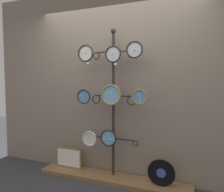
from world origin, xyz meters
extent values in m
plane|color=#333338|center=(0.00, 0.00, 0.00)|extent=(12.00, 12.00, 0.00)
cube|color=gray|center=(0.00, 0.57, 1.40)|extent=(4.40, 0.04, 2.80)
cube|color=brown|center=(0.00, 0.35, 0.03)|extent=(2.20, 0.36, 0.06)
cylinder|color=#282623|center=(0.00, 0.41, 0.01)|extent=(0.37, 0.37, 0.02)
cylinder|color=#282623|center=(0.00, 0.41, 1.04)|extent=(0.04, 0.04, 2.04)
sphere|color=#282623|center=(0.00, 0.41, 2.10)|extent=(0.07, 0.07, 0.07)
cylinder|color=#282623|center=(-0.13, 0.41, 1.82)|extent=(0.26, 0.02, 0.02)
torus|color=#282623|center=(-0.26, 0.41, 1.77)|extent=(0.11, 0.02, 0.11)
cylinder|color=#282623|center=(0.13, 0.41, 1.82)|extent=(0.26, 0.02, 0.02)
torus|color=#282623|center=(0.26, 0.41, 1.77)|extent=(0.11, 0.02, 0.11)
cylinder|color=#282623|center=(-0.13, 0.41, 1.20)|extent=(0.27, 0.02, 0.02)
torus|color=#282623|center=(-0.27, 0.41, 1.15)|extent=(0.13, 0.02, 0.13)
cylinder|color=#282623|center=(0.13, 0.41, 1.20)|extent=(0.27, 0.02, 0.02)
torus|color=#282623|center=(0.27, 0.41, 1.15)|extent=(0.13, 0.02, 0.13)
cylinder|color=#282623|center=(-0.16, 0.41, 0.59)|extent=(0.33, 0.02, 0.02)
torus|color=#282623|center=(-0.33, 0.41, 0.56)|extent=(0.09, 0.02, 0.09)
cylinder|color=#282623|center=(0.16, 0.41, 0.59)|extent=(0.33, 0.02, 0.02)
torus|color=#282623|center=(0.33, 0.41, 0.56)|extent=(0.09, 0.02, 0.09)
cylinder|color=silver|center=(-0.38, 0.31, 1.80)|extent=(0.22, 0.02, 0.22)
torus|color=#262628|center=(-0.38, 0.30, 1.80)|extent=(0.24, 0.02, 0.24)
cylinder|color=#262628|center=(-0.38, 0.30, 1.80)|extent=(0.01, 0.01, 0.01)
cube|color=silver|center=(-0.37, 0.29, 1.82)|extent=(0.03, 0.00, 0.05)
cube|color=silver|center=(-0.41, 0.29, 1.82)|extent=(0.08, 0.00, 0.05)
cylinder|color=silver|center=(0.03, 0.34, 1.77)|extent=(0.21, 0.02, 0.21)
torus|color=#262628|center=(0.03, 0.32, 1.77)|extent=(0.23, 0.02, 0.23)
cylinder|color=#262628|center=(0.03, 0.32, 1.77)|extent=(0.01, 0.01, 0.01)
cube|color=silver|center=(0.01, 0.32, 1.79)|extent=(0.05, 0.00, 0.03)
cube|color=silver|center=(0.02, 0.32, 1.73)|extent=(0.02, 0.00, 0.08)
cylinder|color=silver|center=(0.33, 0.32, 1.82)|extent=(0.20, 0.02, 0.20)
torus|color=#262628|center=(0.33, 0.30, 1.82)|extent=(0.23, 0.02, 0.23)
cylinder|color=#262628|center=(0.33, 0.30, 1.82)|extent=(0.01, 0.01, 0.01)
cube|color=silver|center=(0.31, 0.30, 1.80)|extent=(0.05, 0.00, 0.04)
cube|color=silver|center=(0.37, 0.30, 1.80)|extent=(0.08, 0.00, 0.03)
cylinder|color=#4C84B2|center=(-0.41, 0.32, 1.19)|extent=(0.20, 0.02, 0.20)
torus|color=#262628|center=(-0.41, 0.30, 1.19)|extent=(0.22, 0.02, 0.22)
cylinder|color=#262628|center=(-0.41, 0.30, 1.19)|extent=(0.01, 0.01, 0.01)
cube|color=silver|center=(-0.43, 0.30, 1.17)|extent=(0.04, 0.00, 0.04)
cube|color=silver|center=(-0.45, 0.30, 1.21)|extent=(0.07, 0.00, 0.04)
cylinder|color=#60A8DB|center=(0.00, 0.34, 1.22)|extent=(0.26, 0.02, 0.26)
torus|color=#A58438|center=(0.00, 0.32, 1.22)|extent=(0.29, 0.03, 0.29)
cylinder|color=#A58438|center=(0.00, 0.32, 1.22)|extent=(0.02, 0.01, 0.02)
cube|color=silver|center=(0.00, 0.32, 1.25)|extent=(0.02, 0.00, 0.06)
cube|color=silver|center=(0.00, 0.32, 1.17)|extent=(0.02, 0.00, 0.10)
cylinder|color=#4C84B2|center=(0.41, 0.31, 1.21)|extent=(0.19, 0.02, 0.19)
torus|color=#A58438|center=(0.41, 0.30, 1.21)|extent=(0.21, 0.02, 0.21)
cylinder|color=#A58438|center=(0.41, 0.30, 1.21)|extent=(0.01, 0.01, 0.01)
cube|color=silver|center=(0.40, 0.30, 1.23)|extent=(0.02, 0.00, 0.05)
cube|color=silver|center=(0.41, 0.30, 1.17)|extent=(0.02, 0.00, 0.07)
cylinder|color=silver|center=(-0.34, 0.33, 0.58)|extent=(0.21, 0.02, 0.21)
torus|color=silver|center=(-0.34, 0.31, 0.58)|extent=(0.23, 0.02, 0.23)
cylinder|color=silver|center=(-0.34, 0.31, 0.58)|extent=(0.01, 0.01, 0.01)
cube|color=silver|center=(-0.34, 0.31, 0.60)|extent=(0.02, 0.00, 0.05)
cube|color=silver|center=(-0.35, 0.31, 0.62)|extent=(0.04, 0.00, 0.07)
cylinder|color=#60A8DB|center=(-0.03, 0.32, 0.62)|extent=(0.22, 0.02, 0.22)
torus|color=#262628|center=(-0.03, 0.30, 0.62)|extent=(0.24, 0.02, 0.24)
cylinder|color=#262628|center=(-0.03, 0.30, 0.62)|extent=(0.01, 0.01, 0.01)
cube|color=silver|center=(-0.01, 0.30, 0.61)|extent=(0.05, 0.00, 0.03)
cube|color=silver|center=(-0.07, 0.30, 0.60)|extent=(0.08, 0.00, 0.05)
cylinder|color=black|center=(0.70, 0.32, 0.24)|extent=(0.35, 0.01, 0.35)
cylinder|color=#334FB2|center=(0.70, 0.31, 0.24)|extent=(0.12, 0.00, 0.12)
cube|color=olive|center=(-0.74, 0.40, 0.22)|extent=(0.44, 0.02, 0.31)
cube|color=white|center=(-0.74, 0.38, 0.22)|extent=(0.40, 0.00, 0.27)
cube|color=white|center=(-0.34, 0.30, 1.66)|extent=(0.04, 0.00, 0.03)
cube|color=white|center=(0.06, 0.33, 1.64)|extent=(0.04, 0.00, 0.03)
camera|label=1|loc=(1.13, -2.43, 1.43)|focal=35.00mm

